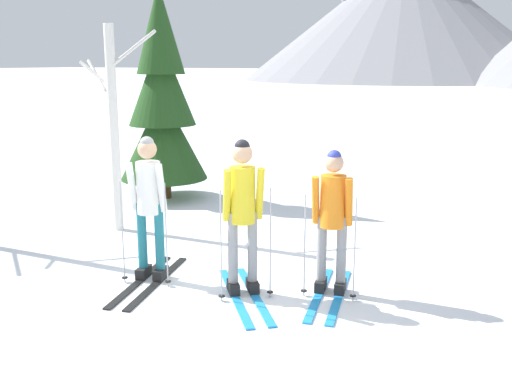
% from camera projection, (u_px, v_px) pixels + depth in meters
% --- Properties ---
extents(ground_plane, '(400.00, 400.00, 0.00)m').
position_uv_depth(ground_plane, '(233.00, 293.00, 6.56)').
color(ground_plane, white).
extents(skier_in_white, '(0.72, 1.74, 1.71)m').
position_uv_depth(skier_in_white, '(149.00, 203.00, 6.76)').
color(skier_in_white, black).
rests_on(skier_in_white, ground).
extents(skier_in_yellow, '(1.30, 1.49, 1.74)m').
position_uv_depth(skier_in_yellow, '(242.00, 208.00, 6.34)').
color(skier_in_yellow, '#1E84D1').
rests_on(skier_in_yellow, ground).
extents(skier_in_orange, '(0.63, 1.61, 1.62)m').
position_uv_depth(skier_in_orange, '(332.00, 218.00, 6.37)').
color(skier_in_orange, '#1E84D1').
rests_on(skier_in_orange, ground).
extents(pine_tree_near, '(1.62, 1.62, 3.92)m').
position_uv_depth(pine_tree_near, '(162.00, 103.00, 10.75)').
color(pine_tree_near, '#51381E').
rests_on(pine_tree_near, ground).
extents(birch_tree_slender, '(1.10, 0.76, 3.08)m').
position_uv_depth(birch_tree_slender, '(114.00, 124.00, 8.70)').
color(birch_tree_slender, silver).
rests_on(birch_tree_slender, ground).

